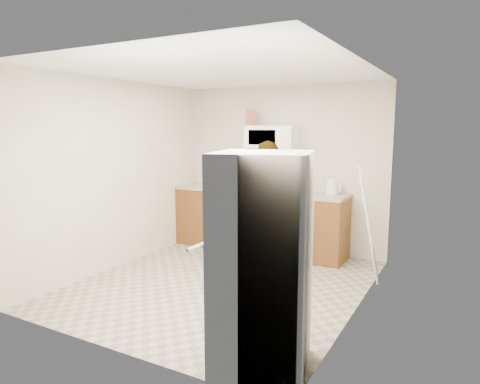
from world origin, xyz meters
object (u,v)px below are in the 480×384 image
Objects in this scene: fridge at (262,264)px; person at (267,205)px; kettle at (332,187)px; microwave at (272,139)px; gas_range at (268,220)px; saucepan at (263,183)px.

person is at bearing 99.84° from fridge.
kettle is at bearing -126.81° from person.
person is (0.30, -0.79, -0.85)m from microwave.
fridge reaches higher than kettle.
gas_range is 1.22m from microwave.
saucepan is at bearing -59.47° from person.
person is 6.81× the size of saucepan.
gas_range is 1.10m from kettle.
gas_range is at bearing 99.96° from fridge.
gas_range is at bearing -64.14° from person.
saucepan is at bearing -166.57° from kettle.
gas_range is at bearing -90.00° from microwave.
microwave is at bearing -15.69° from saucepan.
fridge is 3.43m from saucepan.
microwave is 0.45× the size of fridge.
person is 1.00× the size of fridge.
fridge is at bearing 115.36° from person.
microwave is 1.20m from person.
saucepan is (-0.47, 0.84, 0.17)m from person.
kettle is at bearing 1.22° from microwave.
person reaches higher than saucepan.
kettle is (-0.37, 3.07, 0.18)m from fridge.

